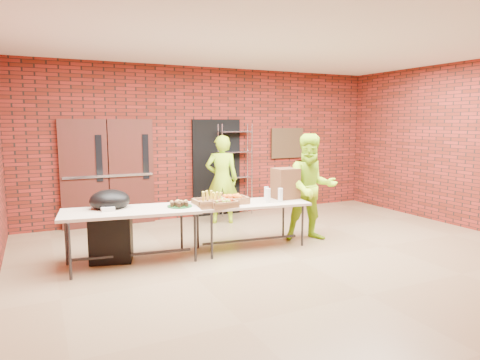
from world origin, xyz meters
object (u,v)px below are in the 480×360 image
object	(u,v)px
table_left	(131,214)
volunteer_man	(311,187)
volunteer_woman	(222,179)
wire_rack	(235,170)
table_right	(251,206)
covered_grill	(111,225)
coffee_dispenser	(285,183)

from	to	relation	value
table_left	volunteer_man	distance (m)	3.08
table_left	volunteer_woman	size ratio (longest dim) A/B	1.14
wire_rack	table_left	bearing A→B (deg)	-144.10
volunteer_woman	wire_rack	bearing A→B (deg)	-112.38
wire_rack	table_right	xyz separation A→B (m)	(-0.84, -2.40, -0.32)
table_right	volunteer_woman	xyz separation A→B (m)	(0.25, 1.78, 0.21)
table_right	covered_grill	distance (m)	2.20
table_right	coffee_dispenser	size ratio (longest dim) A/B	3.65
table_left	volunteer_woman	xyz separation A→B (m)	(2.18, 1.76, 0.16)
volunteer_man	table_left	bearing A→B (deg)	-163.83
table_right	volunteer_man	size ratio (longest dim) A/B	1.03
coffee_dispenser	table_left	bearing A→B (deg)	-178.91
table_left	volunteer_woman	distance (m)	2.81
table_left	coffee_dispenser	bearing A→B (deg)	9.02
wire_rack	table_right	size ratio (longest dim) A/B	1.06
table_left	covered_grill	bearing A→B (deg)	141.10
wire_rack	volunteer_woman	xyz separation A→B (m)	(-0.59, -0.61, -0.11)
coffee_dispenser	volunteer_man	size ratio (longest dim) A/B	0.28
wire_rack	covered_grill	bearing A→B (deg)	-149.64
coffee_dispenser	volunteer_man	distance (m)	0.47
table_left	volunteer_man	bearing A→B (deg)	6.46
wire_rack	volunteer_man	world-z (taller)	wire_rack
table_left	table_right	xyz separation A→B (m)	(1.93, -0.02, -0.04)
coffee_dispenser	volunteer_man	bearing A→B (deg)	-16.12
table_right	coffee_dispenser	bearing A→B (deg)	12.56
coffee_dispenser	table_right	bearing A→B (deg)	-174.21
table_left	covered_grill	xyz separation A→B (m)	(-0.24, 0.26, -0.19)
volunteer_man	covered_grill	bearing A→B (deg)	-168.18
wire_rack	covered_grill	xyz separation A→B (m)	(-3.02, -2.12, -0.47)
covered_grill	volunteer_man	world-z (taller)	volunteer_man
volunteer_man	wire_rack	bearing A→B (deg)	114.67
table_left	volunteer_man	xyz separation A→B (m)	(3.07, -0.08, 0.20)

